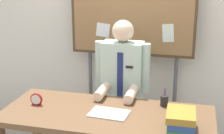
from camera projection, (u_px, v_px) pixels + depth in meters
The scene contains 8 objects.
back_wall at pixel (136, 19), 3.84m from camera, with size 6.40×0.08×2.70m, color silver.
desk at pixel (107, 122), 2.87m from camera, with size 1.78×0.77×0.74m.
person at pixel (122, 95), 3.42m from camera, with size 0.55×0.56×1.43m.
bulletin_board at pixel (132, 10), 3.61m from camera, with size 1.36×0.09×2.03m.
book_stack at pixel (181, 121), 2.51m from camera, with size 0.22×0.29×0.15m.
open_notebook at pixel (109, 114), 2.81m from camera, with size 0.32×0.22×0.01m, color silver.
desk_clock at pixel (36, 100), 2.99m from camera, with size 0.11×0.04×0.11m.
pen_holder at pixel (164, 101), 2.97m from camera, with size 0.07×0.07×0.16m.
Camera 1 is at (0.69, -2.52, 1.93)m, focal length 54.25 mm.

